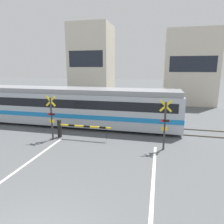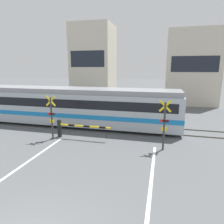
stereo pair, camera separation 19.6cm
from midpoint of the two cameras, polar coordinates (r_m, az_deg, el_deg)
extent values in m
cube|color=#5B564C|center=(14.98, 0.42, -5.10)|extent=(50.00, 0.10, 0.08)
cube|color=#5B564C|center=(16.32, 1.55, -3.62)|extent=(50.00, 0.10, 0.08)
cube|color=white|center=(6.96, 10.07, -28.76)|extent=(0.14, 12.14, 0.01)
cube|color=#ADB7C1|center=(17.19, -16.40, 1.49)|extent=(20.10, 2.89, 2.42)
cube|color=gray|center=(16.99, -16.69, 6.10)|extent=(19.90, 2.54, 0.36)
cube|color=#197AC6|center=(17.26, -16.33, 0.31)|extent=(20.12, 2.95, 0.32)
cube|color=black|center=(17.10, -16.51, 3.28)|extent=(19.30, 2.93, 0.64)
cylinder|color=black|center=(14.71, 4.09, -4.09)|extent=(0.76, 0.12, 0.76)
cylinder|color=black|center=(16.07, 4.92, -2.66)|extent=(0.76, 0.12, 0.76)
cube|color=black|center=(13.88, -15.16, -4.61)|extent=(0.20, 0.20, 1.19)
cube|color=yellow|center=(13.06, -8.35, -4.07)|extent=(3.55, 0.09, 0.09)
cube|color=black|center=(13.41, -11.89, -3.77)|extent=(0.43, 0.10, 0.10)
cube|color=black|center=(13.00, -7.62, -4.13)|extent=(0.43, 0.10, 0.10)
cube|color=black|center=(12.67, -3.11, -4.48)|extent=(0.43, 0.10, 0.10)
cylinder|color=black|center=(12.72, -2.01, -6.25)|extent=(0.02, 0.02, 0.70)
cube|color=black|center=(17.77, 13.31, -0.77)|extent=(0.20, 0.20, 1.19)
cube|color=yellow|center=(17.79, 7.64, 0.41)|extent=(3.55, 0.09, 0.09)
cube|color=black|center=(17.73, 10.49, 0.27)|extent=(0.43, 0.10, 0.10)
cube|color=black|center=(17.81, 7.07, 0.44)|extent=(0.43, 0.10, 0.10)
cube|color=black|center=(17.95, 3.69, 0.60)|extent=(0.43, 0.10, 0.10)
cylinder|color=black|center=(18.08, 2.90, -0.58)|extent=(0.02, 0.02, 0.70)
cylinder|color=#333333|center=(13.30, -17.24, -1.95)|extent=(0.11, 0.11, 2.76)
cube|color=yellow|center=(13.07, -17.56, 2.97)|extent=(0.68, 0.04, 0.68)
cube|color=yellow|center=(13.07, -17.56, 2.97)|extent=(0.68, 0.04, 0.68)
cube|color=black|center=(13.23, -17.33, -0.56)|extent=(0.44, 0.12, 0.12)
cylinder|color=red|center=(13.25, -18.13, -0.60)|extent=(0.15, 0.03, 0.15)
cylinder|color=#4C0C0C|center=(13.08, -16.85, -0.68)|extent=(0.15, 0.03, 0.15)
cube|color=yellow|center=(13.32, -17.24, -2.55)|extent=(0.32, 0.03, 0.20)
cylinder|color=#333333|center=(11.52, 14.33, -3.99)|extent=(0.11, 0.11, 2.76)
cube|color=yellow|center=(11.25, 14.64, 1.68)|extent=(0.68, 0.04, 0.68)
cube|color=yellow|center=(11.25, 14.64, 1.68)|extent=(0.68, 0.04, 0.68)
cube|color=black|center=(11.43, 14.42, -2.40)|extent=(0.44, 0.12, 0.12)
cylinder|color=red|center=(11.35, 13.56, -2.45)|extent=(0.15, 0.03, 0.15)
cylinder|color=#4C0C0C|center=(11.36, 15.28, -2.54)|extent=(0.15, 0.03, 0.15)
cube|color=yellow|center=(11.54, 14.29, -4.68)|extent=(0.32, 0.03, 0.20)
cylinder|color=#33384C|center=(19.96, 3.45, 0.41)|extent=(0.13, 0.13, 0.79)
cylinder|color=#33384C|center=(19.94, 3.85, 0.39)|extent=(0.13, 0.13, 0.79)
cube|color=#386647|center=(19.82, 3.68, 2.39)|extent=(0.38, 0.22, 0.62)
sphere|color=tan|center=(19.75, 3.70, 3.61)|extent=(0.21, 0.21, 0.21)
cube|color=beige|center=(29.33, -5.90, 13.65)|extent=(5.50, 5.09, 10.37)
cube|color=#1E232D|center=(26.94, -7.76, 14.82)|extent=(4.62, 0.03, 2.07)
cube|color=beige|center=(27.94, 21.07, 11.64)|extent=(6.19, 5.09, 9.09)
cube|color=#1E232D|center=(25.41, 21.90, 12.60)|extent=(5.20, 0.03, 1.82)
camera|label=1|loc=(0.10, -90.41, -0.09)|focal=32.00mm
camera|label=2|loc=(0.10, 89.59, 0.09)|focal=32.00mm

